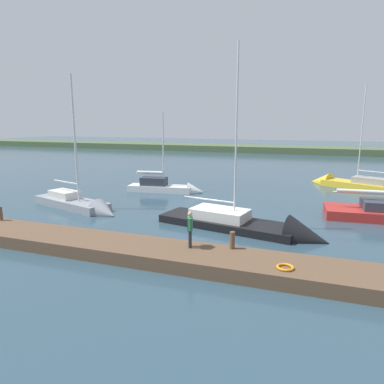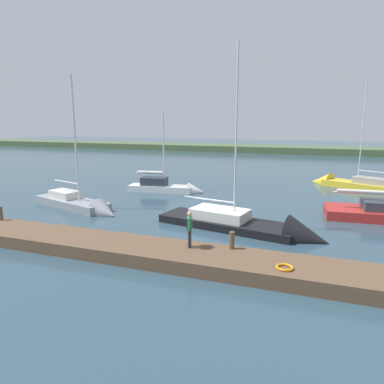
{
  "view_description": "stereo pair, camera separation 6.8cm",
  "coord_description": "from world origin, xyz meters",
  "px_view_note": "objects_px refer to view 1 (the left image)",
  "views": [
    {
      "loc": [
        -5.86,
        19.09,
        6.0
      ],
      "look_at": [
        0.94,
        -0.09,
        1.86
      ],
      "focal_mm": 32.5,
      "sensor_mm": 36.0,
      "label": 1
    },
    {
      "loc": [
        -5.92,
        19.07,
        6.0
      ],
      "look_at": [
        0.94,
        -0.09,
        1.86
      ],
      "focal_mm": 32.5,
      "sensor_mm": 36.0,
      "label": 2
    }
  ],
  "objects_px": {
    "mooring_post_far": "(232,240)",
    "life_ring_buoy": "(285,267)",
    "mooring_post_near": "(1,214)",
    "sailboat_mid_channel": "(168,189)",
    "sailboat_behind_pier": "(254,229)",
    "sailboat_far_left": "(80,207)",
    "person_on_dock": "(190,227)",
    "sailboat_far_right": "(347,185)"
  },
  "relations": [
    {
      "from": "mooring_post_near",
      "to": "person_on_dock",
      "type": "height_order",
      "value": "person_on_dock"
    },
    {
      "from": "mooring_post_far",
      "to": "life_ring_buoy",
      "type": "height_order",
      "value": "mooring_post_far"
    },
    {
      "from": "sailboat_behind_pier",
      "to": "person_on_dock",
      "type": "xyz_separation_m",
      "value": [
        2.0,
        4.97,
        1.39
      ]
    },
    {
      "from": "mooring_post_far",
      "to": "life_ring_buoy",
      "type": "relative_size",
      "value": 1.15
    },
    {
      "from": "sailboat_mid_channel",
      "to": "mooring_post_near",
      "type": "bearing_deg",
      "value": -115.99
    },
    {
      "from": "mooring_post_near",
      "to": "life_ring_buoy",
      "type": "xyz_separation_m",
      "value": [
        -15.47,
        1.38,
        -0.34
      ]
    },
    {
      "from": "mooring_post_near",
      "to": "sailboat_behind_pier",
      "type": "bearing_deg",
      "value": -161.27
    },
    {
      "from": "sailboat_far_right",
      "to": "person_on_dock",
      "type": "height_order",
      "value": "sailboat_far_right"
    },
    {
      "from": "life_ring_buoy",
      "to": "sailboat_behind_pier",
      "type": "height_order",
      "value": "sailboat_behind_pier"
    },
    {
      "from": "life_ring_buoy",
      "to": "mooring_post_far",
      "type": "bearing_deg",
      "value": -30.51
    },
    {
      "from": "sailboat_far_left",
      "to": "person_on_dock",
      "type": "bearing_deg",
      "value": -13.08
    },
    {
      "from": "sailboat_mid_channel",
      "to": "sailboat_far_left",
      "type": "xyz_separation_m",
      "value": [
        3.39,
        7.58,
        -0.13
      ]
    },
    {
      "from": "sailboat_far_left",
      "to": "person_on_dock",
      "type": "xyz_separation_m",
      "value": [
        -10.33,
        6.02,
        1.36
      ]
    },
    {
      "from": "mooring_post_far",
      "to": "sailboat_far_right",
      "type": "xyz_separation_m",
      "value": [
        -6.11,
        -20.88,
        -0.8
      ]
    },
    {
      "from": "mooring_post_near",
      "to": "life_ring_buoy",
      "type": "bearing_deg",
      "value": 174.89
    },
    {
      "from": "life_ring_buoy",
      "to": "sailboat_far_left",
      "type": "xyz_separation_m",
      "value": [
        14.46,
        -6.96,
        -0.49
      ]
    },
    {
      "from": "sailboat_behind_pier",
      "to": "sailboat_far_right",
      "type": "bearing_deg",
      "value": 81.44
    },
    {
      "from": "person_on_dock",
      "to": "mooring_post_near",
      "type": "bearing_deg",
      "value": 160.21
    },
    {
      "from": "mooring_post_near",
      "to": "mooring_post_far",
      "type": "relative_size",
      "value": 1.03
    },
    {
      "from": "sailboat_far_left",
      "to": "life_ring_buoy",
      "type": "bearing_deg",
      "value": -8.56
    },
    {
      "from": "mooring_post_far",
      "to": "life_ring_buoy",
      "type": "xyz_separation_m",
      "value": [
        -2.35,
        1.38,
        -0.33
      ]
    },
    {
      "from": "life_ring_buoy",
      "to": "sailboat_mid_channel",
      "type": "height_order",
      "value": "sailboat_mid_channel"
    },
    {
      "from": "life_ring_buoy",
      "to": "mooring_post_near",
      "type": "bearing_deg",
      "value": -5.11
    },
    {
      "from": "sailboat_far_left",
      "to": "mooring_post_near",
      "type": "bearing_deg",
      "value": -83.11
    },
    {
      "from": "sailboat_mid_channel",
      "to": "person_on_dock",
      "type": "height_order",
      "value": "sailboat_mid_channel"
    },
    {
      "from": "sailboat_behind_pier",
      "to": "mooring_post_near",
      "type": "bearing_deg",
      "value": -150.05
    },
    {
      "from": "sailboat_far_right",
      "to": "sailboat_far_left",
      "type": "height_order",
      "value": "sailboat_far_right"
    },
    {
      "from": "mooring_post_near",
      "to": "sailboat_behind_pier",
      "type": "relative_size",
      "value": 0.07
    },
    {
      "from": "sailboat_mid_channel",
      "to": "sailboat_far_right",
      "type": "distance_m",
      "value": 16.73
    },
    {
      "from": "sailboat_far_left",
      "to": "person_on_dock",
      "type": "relative_size",
      "value": 6.17
    },
    {
      "from": "person_on_dock",
      "to": "life_ring_buoy",
      "type": "bearing_deg",
      "value": -30.4
    },
    {
      "from": "mooring_post_near",
      "to": "sailboat_behind_pier",
      "type": "height_order",
      "value": "sailboat_behind_pier"
    },
    {
      "from": "mooring_post_far",
      "to": "sailboat_mid_channel",
      "type": "relative_size",
      "value": 0.1
    },
    {
      "from": "sailboat_mid_channel",
      "to": "sailboat_far_left",
      "type": "relative_size",
      "value": 0.75
    },
    {
      "from": "sailboat_behind_pier",
      "to": "sailboat_mid_channel",
      "type": "height_order",
      "value": "sailboat_behind_pier"
    },
    {
      "from": "life_ring_buoy",
      "to": "person_on_dock",
      "type": "relative_size",
      "value": 0.41
    },
    {
      "from": "sailboat_behind_pier",
      "to": "sailboat_far_left",
      "type": "xyz_separation_m",
      "value": [
        12.34,
        -1.05,
        0.03
      ]
    },
    {
      "from": "mooring_post_near",
      "to": "sailboat_far_right",
      "type": "relative_size",
      "value": 0.08
    },
    {
      "from": "mooring_post_near",
      "to": "sailboat_far_left",
      "type": "xyz_separation_m",
      "value": [
        -1.01,
        -5.57,
        -0.83
      ]
    },
    {
      "from": "sailboat_behind_pier",
      "to": "person_on_dock",
      "type": "relative_size",
      "value": 7.0
    },
    {
      "from": "mooring_post_near",
      "to": "mooring_post_far",
      "type": "bearing_deg",
      "value": 180.0
    },
    {
      "from": "mooring_post_far",
      "to": "person_on_dock",
      "type": "distance_m",
      "value": 1.91
    }
  ]
}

